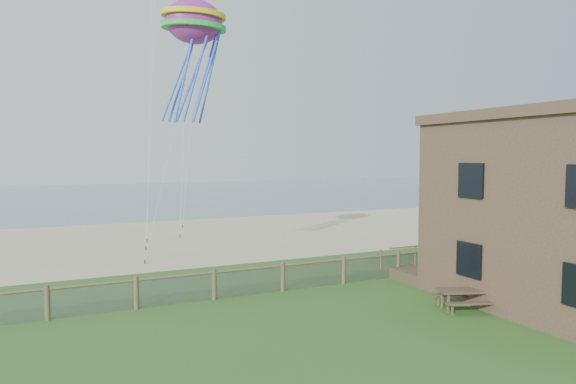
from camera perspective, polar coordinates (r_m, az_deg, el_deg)
ground at (r=17.04m, az=8.22°, el=-15.56°), size 160.00×160.00×0.00m
sand_beach at (r=36.91m, az=-11.09°, el=-4.98°), size 72.00×20.00×0.02m
ocean at (r=80.06m, az=-18.89°, el=-0.35°), size 160.00×68.00×0.02m
chainlink_fence at (r=21.92m, az=-0.59°, el=-9.59°), size 36.20×0.20×1.25m
motel_deck at (r=29.11m, az=24.45°, el=-7.17°), size 15.00×2.00×0.50m
picnic_table at (r=20.53m, az=19.17°, el=-11.09°), size 2.44×2.14×0.86m
octopus_kite at (r=25.80m, az=-10.36°, el=14.57°), size 3.29×2.44×6.46m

